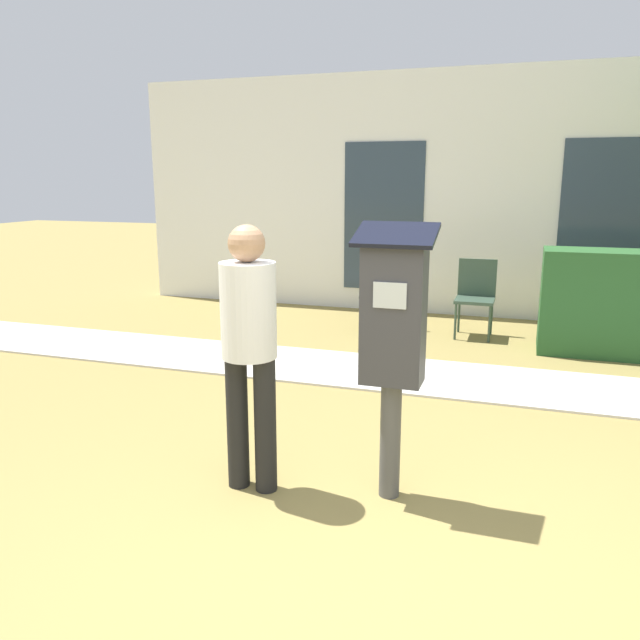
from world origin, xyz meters
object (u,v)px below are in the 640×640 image
(outdoor_chair_left, at_px, (383,287))
(outdoor_chair_middle, at_px, (476,291))
(person_standing, at_px, (249,339))
(parking_meter, at_px, (393,328))

(outdoor_chair_left, relative_size, outdoor_chair_middle, 1.00)
(outdoor_chair_left, xyz_separation_m, outdoor_chair_middle, (1.10, 0.04, 0.00))
(person_standing, distance_m, outdoor_chair_left, 4.23)
(person_standing, bearing_deg, outdoor_chair_left, 58.60)
(parking_meter, relative_size, person_standing, 1.01)
(person_standing, xyz_separation_m, outdoor_chair_middle, (0.95, 4.24, -0.40))
(outdoor_chair_middle, bearing_deg, parking_meter, -100.17)
(person_standing, bearing_deg, parking_meter, -21.85)
(person_standing, relative_size, outdoor_chair_middle, 1.76)
(parking_meter, relative_size, outdoor_chair_left, 1.77)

